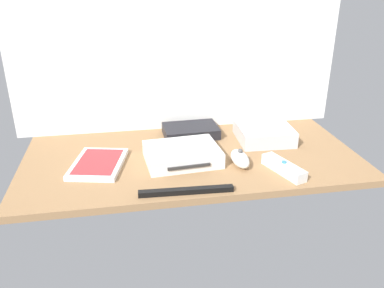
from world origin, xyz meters
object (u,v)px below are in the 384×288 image
(sensor_bar, at_px, (186,191))
(game_case, at_px, (98,164))
(network_router, at_px, (191,131))
(remote_nunchuk, at_px, (240,159))
(remote_wand, at_px, (284,168))
(game_console, at_px, (182,154))
(mini_computer, at_px, (264,132))

(sensor_bar, bearing_deg, game_case, 141.74)
(network_router, bearing_deg, remote_nunchuk, -69.15)
(game_case, distance_m, remote_wand, 0.52)
(remote_wand, distance_m, sensor_bar, 0.29)
(remote_wand, relative_size, remote_nunchuk, 1.48)
(game_case, xyz_separation_m, remote_wand, (0.51, -0.13, 0.01))
(game_console, xyz_separation_m, game_case, (-0.24, 0.01, -0.01))
(game_console, height_order, remote_wand, game_console)
(sensor_bar, bearing_deg, remote_wand, 15.38)
(game_case, bearing_deg, game_console, 10.41)
(network_router, relative_size, sensor_bar, 0.77)
(network_router, relative_size, remote_nunchuk, 1.79)
(game_console, distance_m, network_router, 0.20)
(game_console, relative_size, sensor_bar, 0.92)
(game_console, distance_m, sensor_bar, 0.18)
(game_case, bearing_deg, remote_nunchuk, 3.73)
(network_router, xyz_separation_m, sensor_bar, (-0.08, -0.37, -0.01))
(remote_wand, xyz_separation_m, remote_nunchuk, (-0.11, 0.06, 0.01))
(game_console, height_order, remote_nunchuk, remote_nunchuk)
(mini_computer, height_order, sensor_bar, mini_computer)
(remote_nunchuk, bearing_deg, game_case, 167.18)
(game_console, bearing_deg, sensor_bar, -100.22)
(game_console, bearing_deg, game_case, 172.99)
(remote_wand, bearing_deg, network_router, 104.85)
(remote_nunchuk, bearing_deg, network_router, 109.04)
(game_case, xyz_separation_m, sensor_bar, (0.22, -0.19, -0.00))
(game_case, height_order, sensor_bar, game_case)
(remote_nunchuk, distance_m, sensor_bar, 0.22)
(game_case, xyz_separation_m, network_router, (0.30, 0.18, 0.01))
(network_router, distance_m, remote_wand, 0.37)
(game_console, distance_m, game_case, 0.24)
(remote_wand, xyz_separation_m, sensor_bar, (-0.28, -0.06, -0.01))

